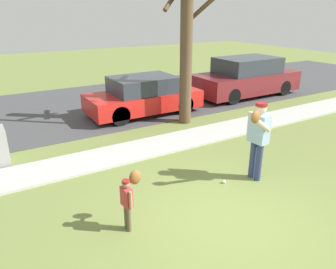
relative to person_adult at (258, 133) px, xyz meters
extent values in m
plane|color=olive|center=(-1.50, 2.61, -1.09)|extent=(48.00, 48.00, 0.00)
cube|color=#B2B2AD|center=(-1.50, 2.71, -1.06)|extent=(36.00, 1.20, 0.06)
cube|color=#424244|center=(-1.50, 7.71, -1.08)|extent=(36.00, 6.80, 0.02)
cylinder|color=navy|center=(0.04, -0.07, -0.65)|extent=(0.14, 0.14, 0.87)
cylinder|color=navy|center=(0.03, 0.10, -0.65)|extent=(0.14, 0.14, 0.87)
cube|color=#8CADC6|center=(0.04, 0.02, 0.09)|extent=(0.26, 0.43, 0.62)
sphere|color=beige|center=(0.04, 0.02, 0.53)|extent=(0.24, 0.24, 0.24)
cylinder|color=maroon|center=(0.04, 0.02, 0.62)|extent=(0.25, 0.25, 0.07)
cylinder|color=beige|center=(-0.20, -0.26, 0.31)|extent=(0.54, 0.14, 0.42)
ellipsoid|color=brown|center=(-0.41, -0.27, 0.50)|extent=(0.23, 0.15, 0.26)
cylinder|color=beige|center=(0.02, 0.28, 0.11)|extent=(0.10, 0.10, 0.58)
cylinder|color=brown|center=(-3.13, -0.15, -0.85)|extent=(0.07, 0.07, 0.47)
cylinder|color=brown|center=(-3.12, -0.24, -0.85)|extent=(0.07, 0.07, 0.47)
cube|color=#B73838|center=(-3.13, -0.20, -0.45)|extent=(0.14, 0.24, 0.34)
sphere|color=#A87A5B|center=(-3.13, -0.20, -0.20)|extent=(0.13, 0.13, 0.13)
cylinder|color=maroon|center=(-3.13, -0.20, -0.16)|extent=(0.13, 0.13, 0.04)
cylinder|color=#A87A5B|center=(-2.99, -0.04, -0.33)|extent=(0.29, 0.07, 0.23)
ellipsoid|color=brown|center=(-2.88, -0.04, -0.22)|extent=(0.23, 0.15, 0.26)
cylinder|color=#A87A5B|center=(-3.12, -0.34, -0.44)|extent=(0.06, 0.06, 0.32)
sphere|color=white|center=(-0.68, 0.19, -1.05)|extent=(0.07, 0.07, 0.07)
cylinder|color=brown|center=(0.89, 4.06, 1.57)|extent=(0.39, 0.39, 5.31)
cylinder|color=brown|center=(1.42, 4.22, 2.36)|extent=(0.54, 1.37, 1.03)
cube|color=red|center=(0.14, 5.59, -0.59)|extent=(4.00, 1.75, 0.60)
cube|color=#2D333D|center=(0.14, 5.59, -0.02)|extent=(2.20, 1.61, 0.55)
cylinder|color=black|center=(1.38, 6.36, -0.75)|extent=(0.64, 0.22, 0.64)
cylinder|color=black|center=(1.38, 4.83, -0.75)|extent=(0.64, 0.22, 0.64)
cylinder|color=black|center=(-1.10, 6.36, -0.75)|extent=(0.64, 0.22, 0.64)
cylinder|color=black|center=(-1.10, 4.83, -0.75)|extent=(0.64, 0.22, 0.64)
cube|color=maroon|center=(5.14, 5.70, -0.49)|extent=(4.70, 1.90, 0.80)
cube|color=#2D333D|center=(5.14, 5.70, 0.23)|extent=(2.59, 1.75, 0.65)
cylinder|color=black|center=(6.60, 6.54, -0.75)|extent=(0.64, 0.22, 0.64)
cylinder|color=black|center=(6.60, 4.86, -0.75)|extent=(0.64, 0.22, 0.64)
cylinder|color=black|center=(3.69, 6.54, -0.75)|extent=(0.64, 0.22, 0.64)
cylinder|color=black|center=(3.69, 4.86, -0.75)|extent=(0.64, 0.22, 0.64)
camera|label=1|loc=(-4.93, -4.53, 2.43)|focal=34.92mm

